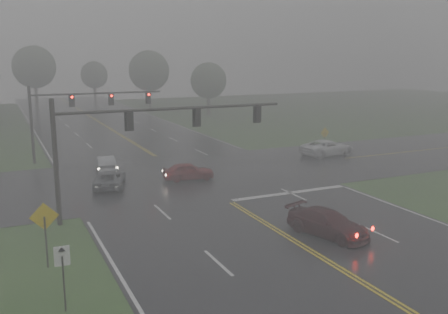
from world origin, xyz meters
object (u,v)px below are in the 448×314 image
sedan_maroon (327,236)px  sedan_silver (106,171)px  pickup_white (327,155)px  signal_gantry_far (74,108)px  car_grey (110,187)px  signal_gantry_near (134,132)px  sedan_red (188,180)px

sedan_maroon → sedan_silver: bearing=92.4°
pickup_white → signal_gantry_far: size_ratio=0.45×
car_grey → pickup_white: 20.69m
sedan_maroon → car_grey: bearing=101.1°
signal_gantry_near → pickup_white: bearing=25.2°
sedan_red → car_grey: 5.70m
car_grey → signal_gantry_near: (0.11, -6.69, 4.83)m
sedan_silver → pickup_white: bearing=179.5°
signal_gantry_near → sedan_maroon: bearing=-43.4°
signal_gantry_far → sedan_red: bearing=-59.5°
car_grey → signal_gantry_far: size_ratio=0.37×
sedan_red → car_grey: bearing=94.9°
sedan_red → signal_gantry_far: 13.31m
signal_gantry_far → pickup_white: bearing=-19.7°
sedan_silver → car_grey: size_ratio=0.90×
sedan_red → sedan_silver: sedan_red is taller
pickup_white → signal_gantry_near: size_ratio=0.38×
sedan_red → sedan_maroon: bearing=-162.4°
car_grey → sedan_maroon: bearing=137.2°
sedan_silver → car_grey: (-0.72, -4.98, 0.00)m
pickup_white → signal_gantry_far: signal_gantry_far is taller
car_grey → signal_gantry_far: bearing=-68.6°
sedan_maroon → sedan_red: sedan_maroon is taller
pickup_white → sedan_silver: bearing=77.6°
sedan_red → car_grey: size_ratio=0.89×
sedan_silver → signal_gantry_far: bearing=-70.3°
car_grey → signal_gantry_near: signal_gantry_near is taller
sedan_maroon → sedan_silver: (-7.28, 19.13, 0.00)m
car_grey → pickup_white: pickup_white is taller
signal_gantry_near → sedan_silver: bearing=87.0°
sedan_maroon → pickup_white: size_ratio=0.86×
sedan_maroon → signal_gantry_far: size_ratio=0.39×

